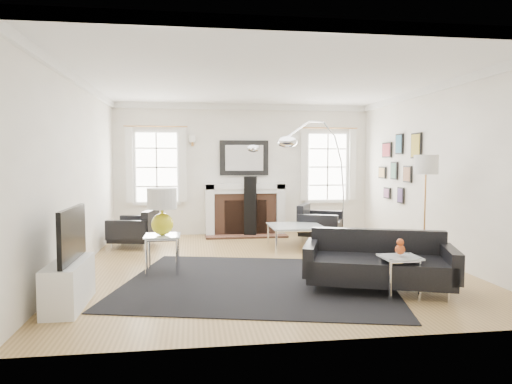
{
  "coord_description": "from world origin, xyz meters",
  "views": [
    {
      "loc": [
        -1.09,
        -6.82,
        1.6
      ],
      "look_at": [
        -0.11,
        0.3,
        1.1
      ],
      "focal_mm": 32.0,
      "sensor_mm": 36.0,
      "label": 1
    }
  ],
  "objects": [
    {
      "name": "window_left",
      "position": [
        -1.85,
        2.95,
        1.46
      ],
      "size": [
        1.24,
        0.15,
        1.62
      ],
      "color": "white",
      "rests_on": "back_wall"
    },
    {
      "name": "mantel_mirror",
      "position": [
        0.0,
        2.95,
        1.65
      ],
      "size": [
        1.05,
        0.07,
        0.75
      ],
      "color": "black",
      "rests_on": "back_wall"
    },
    {
      "name": "crown_molding",
      "position": [
        0.0,
        0.0,
        2.74
      ],
      "size": [
        5.5,
        6.0,
        0.12
      ],
      "primitive_type": "cube",
      "color": "white",
      "rests_on": "back_wall"
    },
    {
      "name": "fireplace",
      "position": [
        0.0,
        2.79,
        0.54
      ],
      "size": [
        1.7,
        0.69,
        1.11
      ],
      "color": "white",
      "rests_on": "floor"
    },
    {
      "name": "side_table_left",
      "position": [
        -1.53,
        -0.33,
        0.44
      ],
      "size": [
        0.5,
        0.5,
        0.55
      ],
      "color": "silver",
      "rests_on": "floor"
    },
    {
      "name": "speaker_tower",
      "position": [
        0.1,
        2.65,
        0.63
      ],
      "size": [
        0.3,
        0.3,
        1.26
      ],
      "primitive_type": "cube",
      "rotation": [
        0.0,
        0.0,
        -0.22
      ],
      "color": "black",
      "rests_on": "floor"
    },
    {
      "name": "tv_unit",
      "position": [
        -2.44,
        -1.7,
        0.33
      ],
      "size": [
        0.35,
        1.0,
        1.09
      ],
      "color": "white",
      "rests_on": "floor"
    },
    {
      "name": "back_wall",
      "position": [
        0.0,
        3.0,
        1.4
      ],
      "size": [
        5.5,
        0.04,
        2.8
      ],
      "primitive_type": "cube",
      "color": "white",
      "rests_on": "floor"
    },
    {
      "name": "sofa",
      "position": [
        1.17,
        -1.51,
        0.32
      ],
      "size": [
        1.96,
        1.36,
        0.58
      ],
      "color": "black",
      "rests_on": "floor"
    },
    {
      "name": "window_right",
      "position": [
        1.85,
        2.95,
        1.46
      ],
      "size": [
        1.24,
        0.15,
        1.62
      ],
      "color": "white",
      "rests_on": "back_wall"
    },
    {
      "name": "armchair_left",
      "position": [
        -2.14,
        1.74,
        0.32
      ],
      "size": [
        0.9,
        0.97,
        0.57
      ],
      "color": "black",
      "rests_on": "floor"
    },
    {
      "name": "gourd_lamp",
      "position": [
        -1.53,
        -0.33,
        0.93
      ],
      "size": [
        0.41,
        0.41,
        0.66
      ],
      "color": "yellow",
      "rests_on": "side_table_left"
    },
    {
      "name": "arc_floor_lamp",
      "position": [
        1.18,
        1.34,
        1.3
      ],
      "size": [
        1.7,
        1.58,
        2.41
      ],
      "color": "white",
      "rests_on": "floor"
    },
    {
      "name": "coffee_table",
      "position": [
        0.74,
        1.21,
        0.39
      ],
      "size": [
        0.94,
        0.94,
        0.42
      ],
      "color": "silver",
      "rests_on": "floor"
    },
    {
      "name": "gallery_wall",
      "position": [
        2.72,
        1.3,
        1.53
      ],
      "size": [
        0.04,
        1.73,
        1.29
      ],
      "color": "black",
      "rests_on": "right_wall"
    },
    {
      "name": "stick_floor_lamp",
      "position": [
        2.2,
        -0.71,
        1.45
      ],
      "size": [
        0.34,
        0.34,
        1.68
      ],
      "color": "#BF8342",
      "rests_on": "floor"
    },
    {
      "name": "orange_vase",
      "position": [
        1.29,
        -1.85,
        0.58
      ],
      "size": [
        0.12,
        0.12,
        0.19
      ],
      "color": "#C14818",
      "rests_on": "nesting_table"
    },
    {
      "name": "right_wall",
      "position": [
        2.75,
        0.0,
        1.4
      ],
      "size": [
        0.04,
        6.0,
        2.8
      ],
      "primitive_type": "cube",
      "color": "white",
      "rests_on": "floor"
    },
    {
      "name": "ceiling",
      "position": [
        0.0,
        0.0,
        2.8
      ],
      "size": [
        5.5,
        6.0,
        0.02
      ],
      "primitive_type": "cube",
      "color": "white",
      "rests_on": "back_wall"
    },
    {
      "name": "left_wall",
      "position": [
        -2.75,
        0.0,
        1.4
      ],
      "size": [
        0.04,
        6.0,
        2.8
      ],
      "primitive_type": "cube",
      "color": "white",
      "rests_on": "floor"
    },
    {
      "name": "nesting_table",
      "position": [
        1.29,
        -1.85,
        0.37
      ],
      "size": [
        0.44,
        0.37,
        0.48
      ],
      "color": "silver",
      "rests_on": "floor"
    },
    {
      "name": "area_rug",
      "position": [
        -0.25,
        -1.0,
        0.01
      ],
      "size": [
        4.01,
        3.59,
        0.01
      ],
      "primitive_type": "cube",
      "rotation": [
        0.0,
        0.0,
        -0.24
      ],
      "color": "black",
      "rests_on": "floor"
    },
    {
      "name": "front_wall",
      "position": [
        0.0,
        -3.0,
        1.4
      ],
      "size": [
        5.5,
        0.04,
        2.8
      ],
      "primitive_type": "cube",
      "color": "white",
      "rests_on": "floor"
    },
    {
      "name": "floor",
      "position": [
        0.0,
        0.0,
        0.0
      ],
      "size": [
        6.0,
        6.0,
        0.0
      ],
      "primitive_type": "plane",
      "color": "olive",
      "rests_on": "ground"
    },
    {
      "name": "armchair_right",
      "position": [
        1.36,
        1.92,
        0.33
      ],
      "size": [
        1.07,
        1.12,
        0.59
      ],
      "color": "black",
      "rests_on": "floor"
    }
  ]
}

